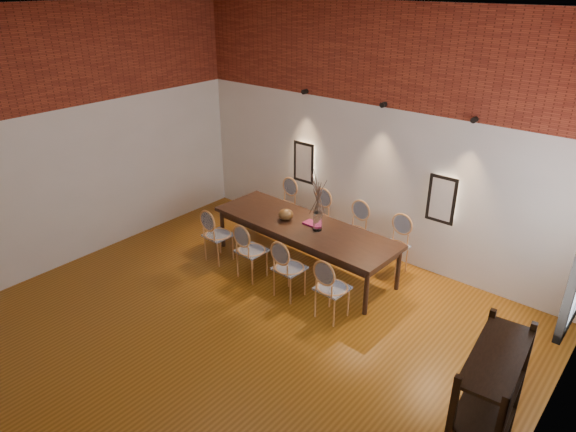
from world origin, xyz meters
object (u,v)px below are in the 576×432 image
Objects in this scene: chair_far_b at (316,218)px; book at (312,224)px; chair_near_a at (218,235)px; chair_far_d at (394,247)px; dining_table at (304,246)px; vase at (317,221)px; chair_near_d at (332,288)px; chair_far_a at (283,206)px; bowl at (286,215)px; chair_far_c at (353,232)px; chair_near_c at (290,268)px; chair_near_b at (252,250)px.

book is at bearing 124.60° from chair_far_b.
chair_near_a and chair_far_d have the same top height.
dining_table is 3.34× the size of chair_near_a.
dining_table is at bearing 116.56° from chair_far_b.
chair_far_d is 3.13× the size of vase.
chair_near_a and chair_far_b have the same top height.
chair_near_d is 2.83m from chair_far_a.
chair_near_d is at bearing 146.31° from chair_far_a.
chair_near_d is at bearing 135.00° from chair_far_b.
vase reaches higher than bowl.
chair_near_a and chair_far_a have the same top height.
chair_near_d reaches higher than dining_table.
chair_far_c is (-0.72, 1.60, 0.00)m from chair_near_d.
dining_table is 3.34× the size of chair_far_b.
chair_near_c is at bearing 63.44° from chair_far_d.
chair_near_d is (2.35, -0.10, 0.00)m from chair_near_a.
book reaches higher than dining_table.
chair_near_c is 2.22m from chair_far_a.
chair_near_a is 3.92× the size of bowl.
chair_near_a is at bearing 180.00° from chair_near_b.
chair_near_c is at bearing -63.44° from dining_table.
chair_near_a and chair_near_b have the same top height.
chair_near_a is at bearing -140.86° from bowl.
chair_near_c is at bearing -83.20° from vase.
chair_far_c is (1.63, 1.50, 0.00)m from chair_near_a.
vase is (-0.88, 0.82, 0.43)m from chair_near_d.
chair_near_a is 1.00× the size of chair_far_c.
chair_near_c is at bearing 180.00° from chair_near_d.
dining_table is 0.41m from book.
chair_near_a is at bearing 90.00° from chair_far_a.
chair_far_c is at bearing -180.00° from chair_far_b.
chair_far_c is at bearing 63.44° from dining_table.
vase is at bearing 99.15° from chair_near_c.
chair_near_b reaches higher than bowl.
vase is at bearing 0.00° from dining_table.
chair_near_c is 3.13× the size of vase.
chair_far_c is at bearing 116.56° from chair_near_d.
chair_near_a reaches higher than dining_table.
bowl is at bearing 41.49° from chair_near_a.
chair_far_c is 3.62× the size of book.
dining_table is 3.34× the size of chair_near_b.
bowl is (-1.55, -0.77, 0.37)m from chair_far_d.
chair_far_b is (-0.72, 1.60, 0.00)m from chair_near_c.
chair_far_a is (-0.72, 1.60, 0.00)m from chair_near_b.
chair_near_d is 1.57m from chair_far_d.
dining_table is 1.42m from chair_near_d.
chair_near_b and chair_far_d have the same top height.
chair_near_c is 0.98m from book.
dining_table is 0.88m from chair_far_c.
vase is at bearing 151.46° from chair_far_a.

